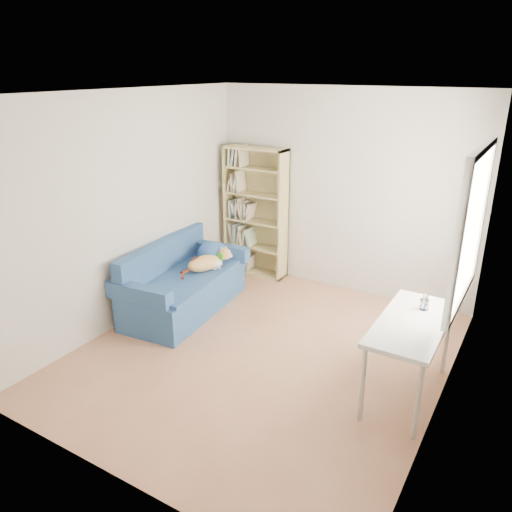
{
  "coord_description": "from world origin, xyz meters",
  "views": [
    {
      "loc": [
        2.26,
        -3.91,
        2.82
      ],
      "look_at": [
        -0.39,
        0.51,
        0.85
      ],
      "focal_mm": 35.0,
      "sensor_mm": 36.0,
      "label": 1
    }
  ],
  "objects_px": {
    "sofa": "(185,283)",
    "desk": "(412,329)",
    "pen_cup": "(424,303)",
    "bookshelf": "(256,217)"
  },
  "relations": [
    {
      "from": "pen_cup",
      "to": "sofa",
      "type": "bearing_deg",
      "value": 178.39
    },
    {
      "from": "bookshelf",
      "to": "pen_cup",
      "type": "relative_size",
      "value": 11.27
    },
    {
      "from": "bookshelf",
      "to": "pen_cup",
      "type": "xyz_separation_m",
      "value": [
        2.67,
        -1.49,
        -0.02
      ]
    },
    {
      "from": "sofa",
      "to": "desk",
      "type": "height_order",
      "value": "sofa"
    },
    {
      "from": "desk",
      "to": "pen_cup",
      "type": "relative_size",
      "value": 7.5
    },
    {
      "from": "desk",
      "to": "pen_cup",
      "type": "bearing_deg",
      "value": 85.01
    },
    {
      "from": "sofa",
      "to": "pen_cup",
      "type": "distance_m",
      "value": 2.88
    },
    {
      "from": "bookshelf",
      "to": "pen_cup",
      "type": "bearing_deg",
      "value": -29.16
    },
    {
      "from": "sofa",
      "to": "pen_cup",
      "type": "bearing_deg",
      "value": -7.26
    },
    {
      "from": "sofa",
      "to": "pen_cup",
      "type": "height_order",
      "value": "pen_cup"
    }
  ]
}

